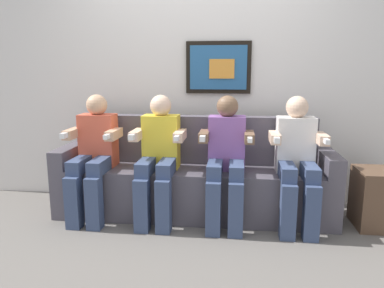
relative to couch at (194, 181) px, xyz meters
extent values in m
plane|color=#66605B|center=(0.00, -0.33, -0.31)|extent=(6.38, 6.38, 0.00)
cube|color=silver|center=(0.00, 0.44, 0.99)|extent=(4.91, 0.05, 2.60)
cube|color=black|center=(0.19, 0.40, 1.04)|extent=(0.63, 0.03, 0.50)
cube|color=#26598C|center=(0.19, 0.38, 1.04)|extent=(0.55, 0.02, 0.42)
cube|color=orange|center=(0.22, 0.37, 1.03)|extent=(0.24, 0.02, 0.18)
cube|color=#514C56|center=(0.00, -0.04, -0.09)|extent=(2.23, 0.58, 0.45)
cube|color=#514C56|center=(0.00, 0.18, 0.36)|extent=(2.23, 0.14, 0.45)
cube|color=#514C56|center=(-1.19, -0.04, 0.00)|extent=(0.14, 0.58, 0.62)
cube|color=#514C56|center=(1.19, -0.04, 0.00)|extent=(0.14, 0.58, 0.62)
cube|color=#D8593F|center=(-0.89, -0.05, 0.38)|extent=(0.32, 0.20, 0.48)
sphere|color=tan|center=(-0.89, -0.05, 0.70)|extent=(0.19, 0.19, 0.19)
cube|color=#38476B|center=(-0.98, -0.25, 0.20)|extent=(0.12, 0.40, 0.12)
cube|color=#38476B|center=(-0.80, -0.25, 0.20)|extent=(0.12, 0.40, 0.12)
cube|color=#38476B|center=(-0.98, -0.45, -0.09)|extent=(0.12, 0.12, 0.45)
cube|color=#38476B|center=(-0.80, -0.45, -0.09)|extent=(0.12, 0.12, 0.45)
cube|color=tan|center=(-1.08, -0.17, 0.46)|extent=(0.08, 0.28, 0.08)
cube|color=tan|center=(-0.70, -0.17, 0.46)|extent=(0.08, 0.28, 0.08)
cube|color=white|center=(-0.70, -0.33, 0.47)|extent=(0.04, 0.13, 0.04)
cube|color=white|center=(-1.08, -0.33, 0.47)|extent=(0.04, 0.10, 0.04)
cube|color=yellow|center=(-0.30, -0.05, 0.38)|extent=(0.32, 0.20, 0.48)
sphere|color=beige|center=(-0.30, -0.05, 0.70)|extent=(0.19, 0.19, 0.19)
cube|color=#38476B|center=(-0.39, -0.25, 0.20)|extent=(0.12, 0.40, 0.12)
cube|color=#38476B|center=(-0.21, -0.25, 0.20)|extent=(0.12, 0.40, 0.12)
cube|color=#38476B|center=(-0.39, -0.45, -0.09)|extent=(0.12, 0.12, 0.45)
cube|color=#38476B|center=(-0.21, -0.45, -0.09)|extent=(0.12, 0.12, 0.45)
cube|color=beige|center=(-0.49, -0.17, 0.46)|extent=(0.08, 0.28, 0.08)
cube|color=beige|center=(-0.11, -0.17, 0.46)|extent=(0.08, 0.28, 0.08)
cube|color=white|center=(-0.11, -0.33, 0.47)|extent=(0.04, 0.13, 0.04)
cube|color=white|center=(-0.49, -0.33, 0.47)|extent=(0.04, 0.10, 0.04)
cube|color=#8C59A5|center=(0.30, -0.05, 0.38)|extent=(0.32, 0.20, 0.48)
sphere|color=brown|center=(0.30, -0.05, 0.70)|extent=(0.19, 0.19, 0.19)
cube|color=#38476B|center=(0.21, -0.25, 0.20)|extent=(0.12, 0.40, 0.12)
cube|color=#38476B|center=(0.39, -0.25, 0.20)|extent=(0.12, 0.40, 0.12)
cube|color=#38476B|center=(0.21, -0.45, -0.09)|extent=(0.12, 0.12, 0.45)
cube|color=#38476B|center=(0.39, -0.45, -0.09)|extent=(0.12, 0.12, 0.45)
cube|color=brown|center=(0.11, -0.17, 0.46)|extent=(0.08, 0.28, 0.08)
cube|color=brown|center=(0.49, -0.17, 0.46)|extent=(0.08, 0.28, 0.08)
cube|color=white|center=(0.49, -0.33, 0.47)|extent=(0.04, 0.13, 0.04)
cube|color=white|center=(0.11, -0.33, 0.47)|extent=(0.04, 0.10, 0.04)
cube|color=white|center=(0.89, -0.05, 0.38)|extent=(0.32, 0.20, 0.48)
sphere|color=beige|center=(0.89, -0.05, 0.70)|extent=(0.19, 0.19, 0.19)
cube|color=#38476B|center=(0.80, -0.25, 0.20)|extent=(0.12, 0.40, 0.12)
cube|color=#38476B|center=(0.98, -0.25, 0.20)|extent=(0.12, 0.40, 0.12)
cube|color=#38476B|center=(0.80, -0.45, -0.09)|extent=(0.12, 0.12, 0.45)
cube|color=#38476B|center=(0.98, -0.45, -0.09)|extent=(0.12, 0.12, 0.45)
cube|color=beige|center=(0.70, -0.17, 0.46)|extent=(0.08, 0.28, 0.08)
cube|color=beige|center=(1.08, -0.17, 0.46)|extent=(0.08, 0.28, 0.08)
cube|color=white|center=(1.08, -0.33, 0.47)|extent=(0.04, 0.13, 0.04)
cube|color=white|center=(0.70, -0.33, 0.47)|extent=(0.04, 0.10, 0.04)
cube|color=brown|center=(1.61, -0.11, -0.06)|extent=(0.40, 0.40, 0.50)
camera|label=1|loc=(0.37, -3.27, 1.01)|focal=34.48mm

